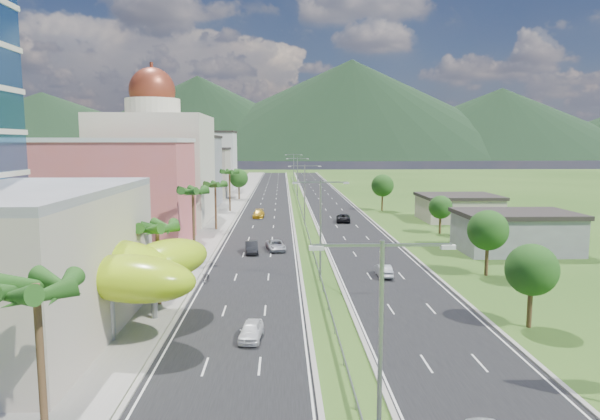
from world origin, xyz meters
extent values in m
plane|color=#2D5119|center=(0.00, 0.00, 0.00)|extent=(500.00, 500.00, 0.00)
cube|color=black|center=(-7.50, 90.00, 0.02)|extent=(11.00, 260.00, 0.04)
cube|color=black|center=(7.50, 90.00, 0.02)|extent=(11.00, 260.00, 0.04)
cube|color=gray|center=(-17.00, 90.00, 0.06)|extent=(7.00, 260.00, 0.12)
cube|color=gray|center=(0.00, 72.00, 0.62)|extent=(0.08, 216.00, 0.28)
cube|color=gray|center=(0.00, 174.00, 0.35)|extent=(0.10, 0.12, 0.70)
cylinder|color=gray|center=(0.00, -25.00, 5.50)|extent=(0.20, 0.20, 11.00)
cube|color=gray|center=(-1.44, -25.00, 10.80)|extent=(2.88, 0.12, 0.12)
cube|color=gray|center=(1.44, -25.00, 10.80)|extent=(2.88, 0.12, 0.12)
cube|color=silver|center=(-2.72, -25.00, 10.70)|extent=(0.60, 0.25, 0.18)
cube|color=silver|center=(2.72, -25.00, 10.70)|extent=(0.60, 0.25, 0.18)
cylinder|color=gray|center=(0.00, 10.00, 5.50)|extent=(0.20, 0.20, 11.00)
cube|color=gray|center=(-1.44, 10.00, 10.80)|extent=(2.88, 0.12, 0.12)
cube|color=gray|center=(1.44, 10.00, 10.80)|extent=(2.88, 0.12, 0.12)
cube|color=silver|center=(-2.72, 10.00, 10.70)|extent=(0.60, 0.25, 0.18)
cube|color=silver|center=(2.72, 10.00, 10.70)|extent=(0.60, 0.25, 0.18)
cylinder|color=gray|center=(0.00, 50.00, 5.50)|extent=(0.20, 0.20, 11.00)
cube|color=gray|center=(-1.44, 50.00, 10.80)|extent=(2.88, 0.12, 0.12)
cube|color=gray|center=(1.44, 50.00, 10.80)|extent=(2.88, 0.12, 0.12)
cube|color=silver|center=(-2.72, 50.00, 10.70)|extent=(0.60, 0.25, 0.18)
cube|color=silver|center=(2.72, 50.00, 10.70)|extent=(0.60, 0.25, 0.18)
cylinder|color=gray|center=(0.00, 95.00, 5.50)|extent=(0.20, 0.20, 11.00)
cube|color=gray|center=(-1.44, 95.00, 10.80)|extent=(2.88, 0.12, 0.12)
cube|color=gray|center=(1.44, 95.00, 10.80)|extent=(2.88, 0.12, 0.12)
cube|color=silver|center=(-2.72, 95.00, 10.70)|extent=(0.60, 0.25, 0.18)
cube|color=silver|center=(2.72, 95.00, 10.70)|extent=(0.60, 0.25, 0.18)
cylinder|color=gray|center=(0.00, 140.00, 5.50)|extent=(0.20, 0.20, 11.00)
cube|color=gray|center=(-1.44, 140.00, 10.80)|extent=(2.88, 0.12, 0.12)
cube|color=gray|center=(1.44, 140.00, 10.80)|extent=(2.88, 0.12, 0.12)
cube|color=silver|center=(-2.72, 140.00, 10.70)|extent=(0.60, 0.25, 0.18)
cube|color=silver|center=(2.72, 140.00, 10.70)|extent=(0.60, 0.25, 0.18)
cylinder|color=gray|center=(-24.00, -2.00, 2.00)|extent=(0.50, 0.50, 4.00)
cylinder|color=gray|center=(-17.00, -7.00, 2.00)|extent=(0.50, 0.50, 4.00)
cylinder|color=gray|center=(-21.00, -10.00, 2.00)|extent=(0.50, 0.50, 4.00)
cylinder|color=gray|center=(-15.00, -2.00, 2.00)|extent=(0.50, 0.50, 4.00)
cube|color=#D85E58|center=(-28.00, 32.00, 7.50)|extent=(20.00, 15.00, 15.00)
cube|color=beige|center=(-28.00, 55.00, 10.00)|extent=(20.00, 20.00, 20.00)
cylinder|color=beige|center=(-28.00, 55.00, 21.50)|extent=(10.00, 10.00, 3.00)
sphere|color=maroon|center=(-28.00, 55.00, 24.50)|extent=(8.40, 8.40, 8.40)
cube|color=gray|center=(-27.00, 80.00, 8.00)|extent=(16.00, 15.00, 16.00)
cube|color=#B5A695|center=(-27.00, 102.00, 6.50)|extent=(16.00, 15.00, 13.00)
cube|color=silver|center=(-27.00, 125.00, 9.00)|extent=(16.00, 15.00, 18.00)
cube|color=gray|center=(28.00, 25.00, 2.50)|extent=(15.00, 10.00, 5.00)
cube|color=#B5A695|center=(30.00, 55.00, 2.20)|extent=(14.00, 12.00, 4.40)
cylinder|color=#47301C|center=(-15.50, -22.00, 4.25)|extent=(0.36, 0.36, 8.50)
cylinder|color=#47301C|center=(-15.50, 2.00, 3.75)|extent=(0.36, 0.36, 7.50)
cylinder|color=#47301C|center=(-15.50, 22.00, 4.50)|extent=(0.36, 0.36, 9.00)
cylinder|color=#47301C|center=(-15.50, 45.00, 4.00)|extent=(0.36, 0.36, 8.00)
cylinder|color=#47301C|center=(-15.50, 70.00, 4.40)|extent=(0.36, 0.36, 8.80)
cylinder|color=#47301C|center=(-15.50, 95.00, 2.45)|extent=(0.40, 0.40, 4.90)
sphere|color=#235119|center=(-15.50, 95.00, 5.60)|extent=(4.90, 4.90, 4.90)
cylinder|color=#47301C|center=(16.00, -5.00, 2.10)|extent=(0.40, 0.40, 4.20)
sphere|color=#235119|center=(16.00, -5.00, 4.80)|extent=(4.20, 4.20, 4.20)
cylinder|color=#47301C|center=(19.00, 12.00, 2.27)|extent=(0.40, 0.40, 4.55)
sphere|color=#235119|center=(19.00, 12.00, 5.20)|extent=(4.55, 4.55, 4.55)
cylinder|color=#47301C|center=(22.00, 40.00, 1.92)|extent=(0.40, 0.40, 3.85)
sphere|color=#235119|center=(22.00, 40.00, 4.40)|extent=(3.85, 3.85, 3.85)
cylinder|color=#47301C|center=(18.00, 70.00, 2.45)|extent=(0.40, 0.40, 4.90)
sphere|color=#235119|center=(18.00, 70.00, 5.60)|extent=(4.90, 4.90, 4.90)
imported|color=white|center=(-6.51, -7.04, 0.72)|extent=(1.98, 4.15, 1.37)
imported|color=black|center=(-8.29, 25.10, 0.82)|extent=(2.06, 4.88, 1.57)
imported|color=#A1A2A8|center=(-5.01, 26.75, 0.75)|extent=(3.17, 5.42, 1.42)
imported|color=#C29316|center=(-8.81, 59.67, 0.80)|extent=(2.35, 5.32, 1.52)
imported|color=#A8AAB0|center=(7.25, 11.80, 0.73)|extent=(1.47, 4.18, 1.38)
imported|color=black|center=(7.49, 53.45, 0.81)|extent=(3.07, 5.76, 1.54)
imported|color=black|center=(-12.30, 9.99, 0.68)|extent=(0.91, 2.08, 1.29)
camera|label=1|loc=(-4.11, -46.42, 14.98)|focal=32.00mm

